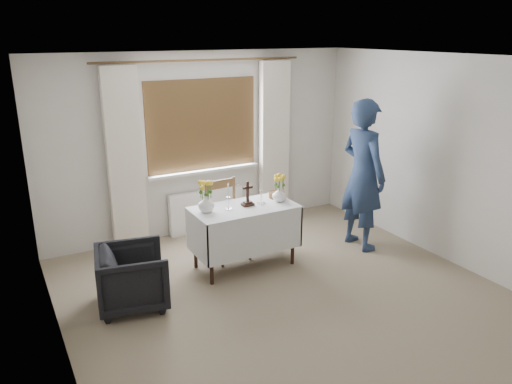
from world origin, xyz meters
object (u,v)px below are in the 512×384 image
wooden_cross (248,194)px  flower_vase_left (206,204)px  altar_table (244,237)px  wooden_chair (228,221)px  armchair (133,277)px  flower_vase_right (279,194)px  person (363,175)px

wooden_cross → flower_vase_left: (-0.52, 0.04, -0.05)m
altar_table → wooden_chair: bearing=102.2°
altar_table → armchair: size_ratio=1.76×
armchair → wooden_cross: (1.50, 0.29, 0.59)m
altar_table → flower_vase_right: bearing=-2.9°
wooden_chair → person: 1.82m
altar_table → flower_vase_right: size_ratio=7.04×
wooden_chair → person: person is taller
wooden_chair → armchair: 1.50m
wooden_chair → flower_vase_left: wooden_chair is taller
flower_vase_left → person: bearing=-7.0°
armchair → flower_vase_left: flower_vase_left is taller
wooden_cross → flower_vase_right: wooden_cross is taller
armchair → flower_vase_right: (1.91, 0.24, 0.53)m
flower_vase_left → wooden_chair: bearing=32.0°
wooden_cross → flower_vase_left: bearing=174.4°
wooden_chair → person: bearing=-19.5°
flower_vase_left → wooden_cross: bearing=-4.1°
armchair → flower_vase_left: size_ratio=3.57×
flower_vase_right → person: bearing=-8.5°
person → wooden_cross: bearing=79.3°
armchair → wooden_chair: bearing=-56.6°
flower_vase_left → altar_table: bearing=-7.5°
altar_table → wooden_cross: 0.53m
altar_table → armchair: altar_table is taller
person → flower_vase_right: size_ratio=11.11×
armchair → wooden_cross: 1.64m
flower_vase_left → armchair: bearing=-161.6°
altar_table → wooden_cross: bearing=20.8°
person → wooden_cross: person is taller
altar_table → armchair: bearing=-169.5°
wooden_cross → flower_vase_left: size_ratio=1.51×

